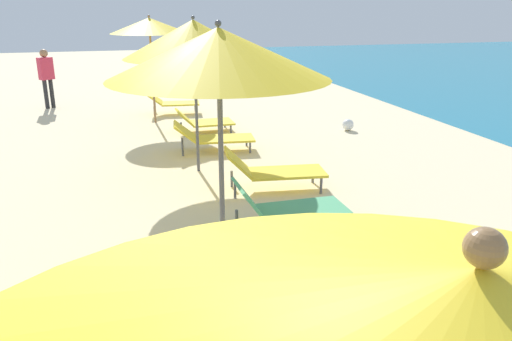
{
  "coord_description": "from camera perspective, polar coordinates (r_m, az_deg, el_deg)",
  "views": [
    {
      "loc": [
        -0.46,
        7.05,
        2.72
      ],
      "look_at": [
        0.98,
        12.24,
        0.93
      ],
      "focal_mm": 35.18,
      "sensor_mm": 36.0,
      "label": 1
    }
  ],
  "objects": [
    {
      "name": "umbrella_farthest",
      "position": [
        12.16,
        -12.03,
        15.79
      ],
      "size": [
        1.8,
        1.8,
        2.5
      ],
      "color": "olive",
      "rests_on": "ground"
    },
    {
      "name": "umbrella_fifth",
      "position": [
        8.27,
        -7.1,
        14.6
      ],
      "size": [
        2.26,
        2.26,
        2.56
      ],
      "color": "#4C4C51",
      "rests_on": "ground"
    },
    {
      "name": "person_walking_near",
      "position": [
        14.93,
        -22.74,
        10.19
      ],
      "size": [
        0.42,
        0.38,
        1.59
      ],
      "rotation": [
        0.0,
        0.0,
        2.15
      ],
      "color": "#262628",
      "rests_on": "ground"
    },
    {
      "name": "lounger_fifth_inland",
      "position": [
        7.63,
        1.89,
        0.08
      ],
      "size": [
        1.58,
        0.78,
        0.67
      ],
      "rotation": [
        0.0,
        0.0,
        -0.13
      ],
      "color": "yellow",
      "rests_on": "ground"
    },
    {
      "name": "lounger_farthest_shoreside",
      "position": [
        13.34,
        -9.41,
        7.66
      ],
      "size": [
        1.36,
        0.72,
        0.55
      ],
      "rotation": [
        0.0,
        0.0,
        -0.12
      ],
      "color": "yellow",
      "rests_on": "ground"
    },
    {
      "name": "umbrella_fourth",
      "position": [
        4.58,
        -4.26,
        13.09
      ],
      "size": [
        2.02,
        2.02,
        2.6
      ],
      "color": "#4C4C51",
      "rests_on": "ground"
    },
    {
      "name": "lounger_fourth_inland",
      "position": [
        4.51,
        7.74,
        -14.37
      ],
      "size": [
        1.33,
        0.74,
        0.62
      ],
      "rotation": [
        0.0,
        0.0,
        -0.13
      ],
      "color": "yellow",
      "rests_on": "ground"
    },
    {
      "name": "lounger_farthest_inland",
      "position": [
        11.31,
        -5.97,
        5.62
      ],
      "size": [
        1.25,
        0.71,
        0.52
      ],
      "rotation": [
        0.0,
        0.0,
        0.02
      ],
      "color": "yellow",
      "rests_on": "ground"
    },
    {
      "name": "beach_ball",
      "position": [
        11.59,
        10.41,
        5.14
      ],
      "size": [
        0.26,
        0.26,
        0.26
      ],
      "primitive_type": "sphere",
      "color": "white",
      "rests_on": "ground"
    },
    {
      "name": "lounger_fourth_shoreside",
      "position": [
        6.33,
        3.52,
        -4.18
      ],
      "size": [
        1.42,
        0.61,
        0.67
      ],
      "rotation": [
        0.0,
        0.0,
        -0.0
      ],
      "color": "#4CA572",
      "rests_on": "ground"
    },
    {
      "name": "lounger_fifth_shoreside",
      "position": [
        9.76,
        -4.95,
        3.84
      ],
      "size": [
        1.59,
        0.78,
        0.58
      ],
      "rotation": [
        0.0,
        0.0,
        -0.11
      ],
      "color": "yellow",
      "rests_on": "ground"
    }
  ]
}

